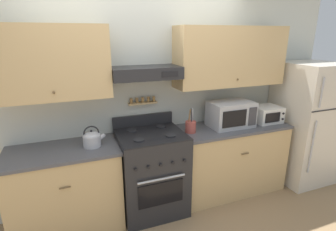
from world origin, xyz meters
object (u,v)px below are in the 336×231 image
utensil_crock (191,126)px  toaster_oven (266,114)px  stove_range (152,172)px  microwave (231,114)px  tea_kettle (92,138)px  refrigerator (306,123)px

utensil_crock → toaster_oven: 1.09m
stove_range → utensil_crock: (0.49, 0.01, 0.49)m
microwave → tea_kettle: bearing=-179.4°
microwave → toaster_oven: (0.54, -0.02, -0.05)m
utensil_crock → tea_kettle: bearing=-180.0°
stove_range → toaster_oven: bearing=0.4°
tea_kettle → toaster_oven: tea_kettle is taller
utensil_crock → stove_range: bearing=-178.5°
stove_range → microwave: size_ratio=2.04×
utensil_crock → toaster_oven: bearing=-0.1°
tea_kettle → stove_range: bearing=-1.2°
microwave → refrigerator: bearing=-3.9°
stove_range → utensil_crock: utensil_crock is taller
refrigerator → tea_kettle: size_ratio=7.20×
toaster_oven → utensil_crock: bearing=179.9°
tea_kettle → utensil_crock: (1.12, 0.00, -0.01)m
tea_kettle → utensil_crock: utensil_crock is taller
tea_kettle → utensil_crock: 1.12m
stove_range → toaster_oven: 1.67m
stove_range → refrigerator: (2.24, -0.05, 0.34)m
tea_kettle → toaster_oven: bearing=-0.0°
stove_range → refrigerator: size_ratio=0.66×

